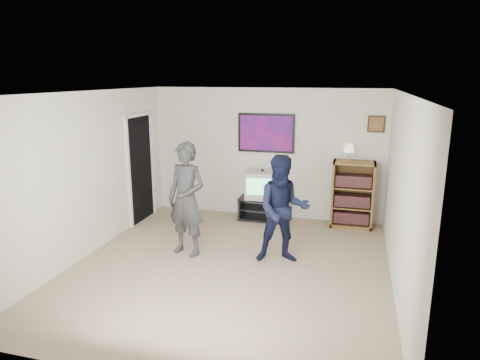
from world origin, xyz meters
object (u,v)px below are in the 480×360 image
at_px(media_stand, 262,208).
at_px(crt_television, 262,184).
at_px(person_tall, 186,199).
at_px(person_short, 283,209).
at_px(bookshelf, 352,194).

relative_size(media_stand, crt_television, 1.41).
height_order(crt_television, person_tall, person_tall).
bearing_deg(person_short, crt_television, 96.67).
bearing_deg(person_tall, bookshelf, 52.60).
relative_size(bookshelf, person_short, 0.75).
bearing_deg(crt_television, media_stand, -5.22).
xyz_separation_m(bookshelf, person_tall, (-2.45, -1.96, 0.27)).
bearing_deg(bookshelf, person_short, -117.64).
bearing_deg(crt_television, person_tall, -117.17).
bearing_deg(person_tall, media_stand, 81.88).
distance_m(bookshelf, person_tall, 3.15).
height_order(media_stand, bookshelf, bookshelf).
bearing_deg(bookshelf, media_stand, -178.29).
height_order(media_stand, person_short, person_short).
xyz_separation_m(media_stand, person_short, (0.70, -1.81, 0.59)).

